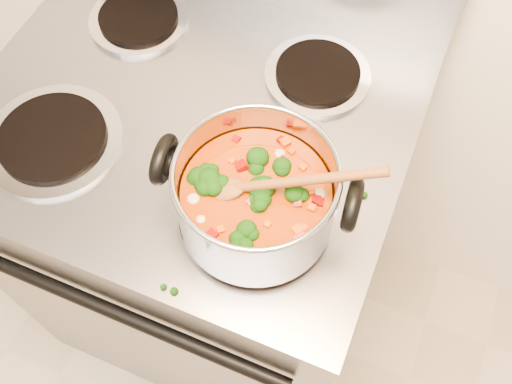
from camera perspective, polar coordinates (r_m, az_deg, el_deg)
electric_range at (r=1.38m, az=-4.67°, el=-3.19°), size 0.75×0.68×1.08m
stockpot at (r=0.80m, az=-0.01°, el=-0.53°), size 0.29×0.23×0.14m
wooden_spoon at (r=0.77m, az=0.75°, el=0.71°), size 0.25×0.10×0.10m
cooktop_crumbs at (r=0.88m, az=-9.59°, el=-2.20°), size 0.12×0.16×0.01m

